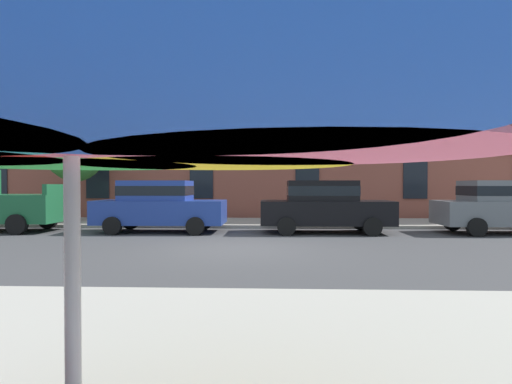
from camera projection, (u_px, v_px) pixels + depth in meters
The scene contains 8 objects.
ground_plane at pixel (238, 249), 10.59m from camera, with size 120.00×120.00×0.00m, color #424244.
sidewalk_far at pixel (252, 223), 17.39m from camera, with size 56.00×3.60×0.12m, color #9E998E.
apartment_building at pixel (258, 107), 25.46m from camera, with size 39.78×12.08×12.80m.
sedan_blue at pixel (159, 205), 14.39m from camera, with size 4.40×1.98×1.78m.
sedan_black at pixel (324, 205), 14.17m from camera, with size 4.40×1.98×1.78m.
sedan_gray at pixel (504, 205), 13.93m from camera, with size 4.40×1.98×1.78m.
street_tree_left at pixel (73, 153), 17.64m from camera, with size 2.33×2.58×4.11m.
patio_umbrella at pixel (71, 102), 1.56m from camera, with size 3.24×3.01×2.22m.
Camera 1 is at (0.87, -10.54, 1.63)m, focal length 29.25 mm.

